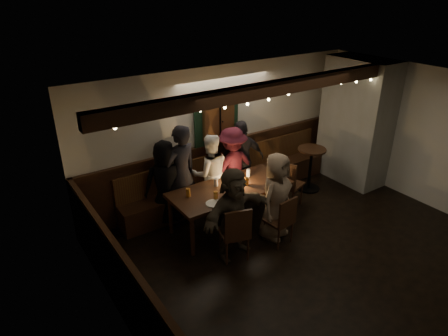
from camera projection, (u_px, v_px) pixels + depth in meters
room at (302, 149)px, 7.54m from camera, size 6.02×5.01×2.62m
dining_table at (230, 191)px, 6.85m from camera, size 2.12×0.91×0.92m
chair_near_left at (236, 231)px, 6.05m from camera, size 0.52×0.52×0.93m
chair_near_right at (283, 218)px, 6.44m from camera, size 0.43×0.43×0.87m
chair_end at (288, 181)px, 7.48m from camera, size 0.56×0.56×0.98m
high_top at (311, 164)px, 8.14m from camera, size 0.57×0.57×0.91m
person_a at (166, 183)px, 6.95m from camera, size 0.86×0.69×1.54m
person_b at (181, 174)px, 6.96m from camera, size 0.74×0.56×1.80m
person_c at (210, 173)px, 7.32m from camera, size 0.87×0.76×1.51m
person_d at (232, 166)px, 7.55m from camera, size 1.04×0.65×1.55m
person_e at (242, 160)px, 7.77m from camera, size 0.99×0.57×1.59m
person_f at (234, 213)px, 6.09m from camera, size 1.44×0.67×1.49m
person_g at (276, 197)px, 6.54m from camera, size 0.87×0.72×1.52m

